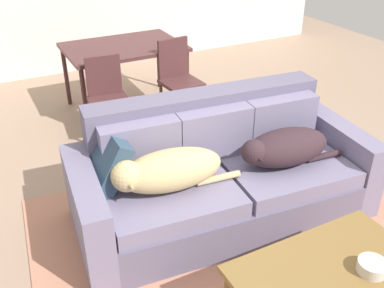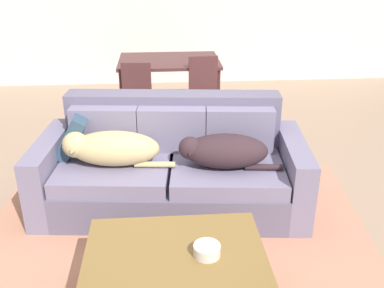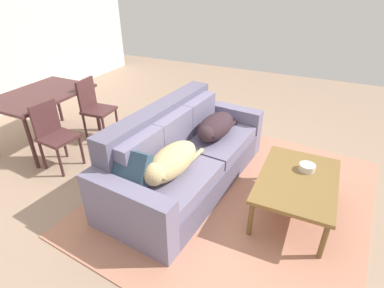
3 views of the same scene
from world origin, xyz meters
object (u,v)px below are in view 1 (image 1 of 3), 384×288
dog_on_left_cushion (166,171)px  dining_table (124,51)px  throw_pillow_by_left_arm (107,161)px  dining_chair_near_left (108,95)px  dining_chair_near_right (178,76)px  dog_on_right_cushion (284,148)px  couch (220,174)px  coffee_table (337,282)px  bowl_on_coffee_table (372,267)px

dog_on_left_cushion → dining_table: 2.46m
throw_pillow_by_left_arm → dining_chair_near_left: dining_chair_near_left is taller
dining_chair_near_left → dining_chair_near_right: 0.84m
dog_on_right_cushion → throw_pillow_by_left_arm: 1.33m
dog_on_left_cushion → dining_chair_near_right: bearing=67.2°
dog_on_left_cushion → dining_table: (0.56, 2.39, 0.09)m
couch → dining_table: couch is taller
dog_on_left_cushion → dining_table: bearing=82.3°
couch → coffee_table: (-0.02, -1.31, 0.06)m
throw_pillow_by_left_arm → bowl_on_coffee_table: size_ratio=2.43×
dining_chair_near_right → couch: bearing=-109.4°
couch → dining_chair_near_right: couch is taller
throw_pillow_by_left_arm → coffee_table: throw_pillow_by_left_arm is taller
couch → coffee_table: size_ratio=2.17×
dining_chair_near_right → bowl_on_coffee_table: bearing=-99.7°
couch → dog_on_left_cushion: bearing=-161.3°
bowl_on_coffee_table → dog_on_right_cushion: bearing=77.5°
bowl_on_coffee_table → dining_chair_near_right: bearing=84.4°
couch → dining_table: (0.05, 2.27, 0.35)m
coffee_table → dog_on_right_cushion: bearing=67.7°
dining_chair_near_left → dining_table: bearing=61.9°
dog_on_left_cushion → throw_pillow_by_left_arm: size_ratio=2.32×
dog_on_right_cushion → throw_pillow_by_left_arm: bearing=169.2°
coffee_table → dining_chair_near_left: 2.97m
dog_on_right_cushion → coffee_table: 1.18m
couch → dining_chair_near_right: 1.77m
bowl_on_coffee_table → dining_chair_near_right: (0.30, 3.07, 0.03)m
dog_on_right_cushion → coffee_table: bearing=-106.8°
dog_on_left_cushion → bowl_on_coffee_table: size_ratio=5.65×
dog_on_right_cushion → dining_chair_near_left: bearing=118.5°
throw_pillow_by_left_arm → bowl_on_coffee_table: 1.83m
dining_table → dog_on_right_cushion: bearing=-81.6°
couch → throw_pillow_by_left_arm: couch is taller
dining_table → dining_chair_near_left: (-0.42, -0.64, -0.22)m
bowl_on_coffee_table → dining_chair_near_left: (-0.54, 3.00, -0.00)m
dining_table → coffee_table: bearing=-91.1°
dog_on_left_cushion → bowl_on_coffee_table: dog_on_left_cushion is taller
dining_table → dining_chair_near_right: bearing=-53.8°
dog_on_left_cushion → dog_on_right_cushion: dog_on_left_cushion is taller
dining_table → dining_chair_near_right: size_ratio=1.44×
dining_chair_near_left → throw_pillow_by_left_arm: bearing=-102.4°
dining_chair_near_right → dining_table: bearing=122.1°
dog_on_left_cushion → bowl_on_coffee_table: (0.68, -1.25, -0.12)m
dog_on_right_cushion → throw_pillow_by_left_arm: size_ratio=2.13×
couch → coffee_table: bearing=-85.6°
bowl_on_coffee_table → dining_chair_near_left: size_ratio=0.19×
dog_on_left_cushion → dining_chair_near_left: (0.14, 1.76, -0.12)m
dog_on_right_cushion → dining_chair_near_left: (-0.79, 1.87, -0.12)m
dog_on_left_cushion → throw_pillow_by_left_arm: 0.43m
dining_chair_near_left → dining_chair_near_right: size_ratio=0.95×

